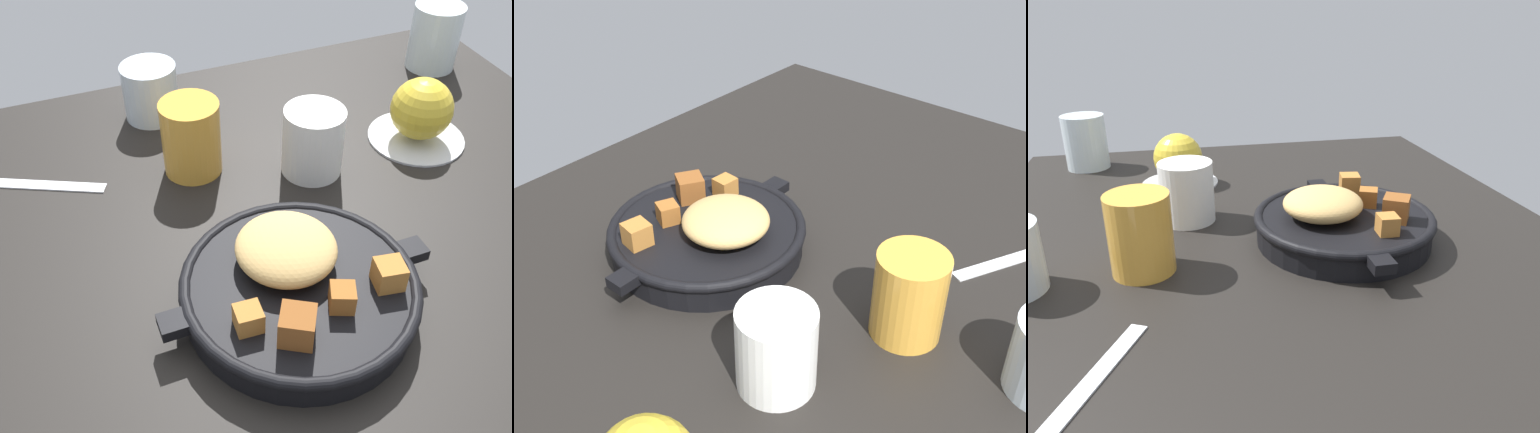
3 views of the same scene
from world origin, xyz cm
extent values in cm
cube|color=black|center=(0.00, 0.00, -1.20)|extent=(100.95, 76.22, 2.40)
cylinder|color=black|center=(2.86, -8.73, 1.69)|extent=(21.59, 21.59, 3.39)
torus|color=black|center=(2.86, -8.73, 3.12)|extent=(22.36, 22.36, 1.20)
cube|color=black|center=(14.86, -8.73, 2.88)|extent=(2.64, 2.40, 1.20)
cube|color=black|center=(-9.15, -8.73, 2.88)|extent=(2.64, 2.40, 1.20)
ellipsoid|color=tan|center=(2.66, -5.91, 5.16)|extent=(9.56, 9.68, 3.55)
cube|color=#A86B2D|center=(10.13, -11.91, 4.67)|extent=(2.96, 2.93, 2.57)
cube|color=brown|center=(-0.14, -14.22, 4.87)|extent=(4.06, 4.06, 2.96)
cube|color=#935623|center=(5.03, -12.65, 4.52)|extent=(2.91, 2.94, 2.26)
cube|color=#A86B2D|center=(-3.36, -11.73, 4.49)|extent=(2.44, 2.35, 2.20)
cube|color=silver|center=(-19.14, 19.51, 0.18)|extent=(17.43, 9.64, 0.36)
cylinder|color=gold|center=(-0.34, 15.32, 4.51)|extent=(6.95, 6.95, 9.03)
cylinder|color=white|center=(13.13, 9.90, 4.10)|extent=(7.19, 7.19, 8.20)
camera|label=1|loc=(-14.50, -41.34, 44.95)|focal=42.28mm
camera|label=2|loc=(44.70, 35.79, 44.99)|focal=45.99mm
camera|label=3|loc=(-51.04, 10.57, 27.50)|focal=35.14mm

